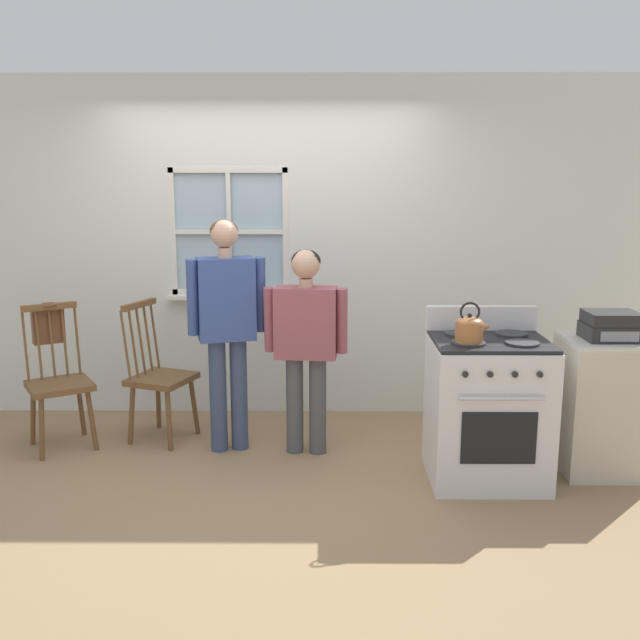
{
  "coord_description": "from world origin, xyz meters",
  "views": [
    {
      "loc": [
        0.45,
        -4.31,
        1.93
      ],
      "look_at": [
        0.42,
        0.27,
        1.0
      ],
      "focal_mm": 40.0,
      "sensor_mm": 36.0,
      "label": 1
    }
  ],
  "objects_px": {
    "person_teen_center": "(306,332)",
    "stereo": "(611,326)",
    "kettle": "(469,328)",
    "side_counter": "(603,405)",
    "chair_by_window": "(59,384)",
    "chair_near_wall": "(159,378)",
    "person_elderly_left": "(226,315)",
    "handbag": "(48,325)",
    "stove": "(487,408)",
    "potted_plant": "(201,286)"
  },
  "relations": [
    {
      "from": "potted_plant",
      "to": "kettle",
      "type": "bearing_deg",
      "value": -36.98
    },
    {
      "from": "chair_near_wall",
      "to": "person_elderly_left",
      "type": "height_order",
      "value": "person_elderly_left"
    },
    {
      "from": "potted_plant",
      "to": "handbag",
      "type": "bearing_deg",
      "value": -152.58
    },
    {
      "from": "kettle",
      "to": "potted_plant",
      "type": "relative_size",
      "value": 0.95
    },
    {
      "from": "chair_by_window",
      "to": "stereo",
      "type": "relative_size",
      "value": 3.03
    },
    {
      "from": "person_teen_center",
      "to": "kettle",
      "type": "distance_m",
      "value": 1.16
    },
    {
      "from": "side_counter",
      "to": "stereo",
      "type": "xyz_separation_m",
      "value": [
        0.0,
        -0.02,
        0.54
      ]
    },
    {
      "from": "potted_plant",
      "to": "side_counter",
      "type": "height_order",
      "value": "potted_plant"
    },
    {
      "from": "person_elderly_left",
      "to": "kettle",
      "type": "relative_size",
      "value": 6.63
    },
    {
      "from": "handbag",
      "to": "side_counter",
      "type": "height_order",
      "value": "handbag"
    },
    {
      "from": "chair_by_window",
      "to": "person_teen_center",
      "type": "xyz_separation_m",
      "value": [
        1.77,
        -0.1,
        0.4
      ]
    },
    {
      "from": "stereo",
      "to": "person_elderly_left",
      "type": "bearing_deg",
      "value": 171.44
    },
    {
      "from": "chair_near_wall",
      "to": "stove",
      "type": "height_order",
      "value": "stove"
    },
    {
      "from": "handbag",
      "to": "person_teen_center",
      "type": "bearing_deg",
      "value": -8.92
    },
    {
      "from": "person_teen_center",
      "to": "handbag",
      "type": "bearing_deg",
      "value": 176.39
    },
    {
      "from": "person_elderly_left",
      "to": "side_counter",
      "type": "height_order",
      "value": "person_elderly_left"
    },
    {
      "from": "side_counter",
      "to": "chair_near_wall",
      "type": "bearing_deg",
      "value": 169.46
    },
    {
      "from": "kettle",
      "to": "potted_plant",
      "type": "height_order",
      "value": "potted_plant"
    },
    {
      "from": "person_elderly_left",
      "to": "handbag",
      "type": "relative_size",
      "value": 5.34
    },
    {
      "from": "kettle",
      "to": "handbag",
      "type": "height_order",
      "value": "kettle"
    },
    {
      "from": "person_teen_center",
      "to": "kettle",
      "type": "bearing_deg",
      "value": -24.18
    },
    {
      "from": "chair_near_wall",
      "to": "side_counter",
      "type": "bearing_deg",
      "value": -79.36
    },
    {
      "from": "handbag",
      "to": "side_counter",
      "type": "bearing_deg",
      "value": -8.91
    },
    {
      "from": "chair_near_wall",
      "to": "potted_plant",
      "type": "xyz_separation_m",
      "value": [
        0.23,
        0.57,
        0.59
      ]
    },
    {
      "from": "chair_by_window",
      "to": "stove",
      "type": "bearing_deg",
      "value": -42.31
    },
    {
      "from": "chair_near_wall",
      "to": "kettle",
      "type": "relative_size",
      "value": 4.17
    },
    {
      "from": "person_teen_center",
      "to": "kettle",
      "type": "relative_size",
      "value": 5.84
    },
    {
      "from": "person_teen_center",
      "to": "person_elderly_left",
      "type": "bearing_deg",
      "value": -179.89
    },
    {
      "from": "stove",
      "to": "handbag",
      "type": "distance_m",
      "value": 3.17
    },
    {
      "from": "stove",
      "to": "kettle",
      "type": "xyz_separation_m",
      "value": [
        -0.16,
        -0.13,
        0.55
      ]
    },
    {
      "from": "chair_near_wall",
      "to": "side_counter",
      "type": "distance_m",
      "value": 3.1
    },
    {
      "from": "stove",
      "to": "handbag",
      "type": "bearing_deg",
      "value": 166.52
    },
    {
      "from": "stove",
      "to": "kettle",
      "type": "relative_size",
      "value": 4.39
    },
    {
      "from": "chair_by_window",
      "to": "kettle",
      "type": "height_order",
      "value": "kettle"
    },
    {
      "from": "stove",
      "to": "side_counter",
      "type": "height_order",
      "value": "stove"
    },
    {
      "from": "person_teen_center",
      "to": "side_counter",
      "type": "xyz_separation_m",
      "value": [
        1.96,
        -0.31,
        -0.42
      ]
    },
    {
      "from": "chair_by_window",
      "to": "person_elderly_left",
      "type": "xyz_separation_m",
      "value": [
        1.22,
        -0.05,
        0.52
      ]
    },
    {
      "from": "stove",
      "to": "side_counter",
      "type": "xyz_separation_m",
      "value": [
        0.79,
        0.13,
        -0.02
      ]
    },
    {
      "from": "chair_near_wall",
      "to": "stove",
      "type": "xyz_separation_m",
      "value": [
        2.26,
        -0.7,
        0.01
      ]
    },
    {
      "from": "chair_near_wall",
      "to": "person_teen_center",
      "type": "relative_size",
      "value": 0.72
    },
    {
      "from": "potted_plant",
      "to": "chair_by_window",
      "type": "bearing_deg",
      "value": -141.11
    },
    {
      "from": "kettle",
      "to": "side_counter",
      "type": "distance_m",
      "value": 1.14
    },
    {
      "from": "person_elderly_left",
      "to": "handbag",
      "type": "height_order",
      "value": "person_elderly_left"
    },
    {
      "from": "kettle",
      "to": "side_counter",
      "type": "relative_size",
      "value": 0.27
    },
    {
      "from": "chair_near_wall",
      "to": "potted_plant",
      "type": "bearing_deg",
      "value": -0.67
    },
    {
      "from": "person_teen_center",
      "to": "stereo",
      "type": "relative_size",
      "value": 4.24
    },
    {
      "from": "chair_by_window",
      "to": "person_teen_center",
      "type": "bearing_deg",
      "value": -35.17
    },
    {
      "from": "potted_plant",
      "to": "side_counter",
      "type": "relative_size",
      "value": 0.29
    },
    {
      "from": "kettle",
      "to": "potted_plant",
      "type": "bearing_deg",
      "value": 143.02
    },
    {
      "from": "person_elderly_left",
      "to": "stove",
      "type": "bearing_deg",
      "value": -31.06
    }
  ]
}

